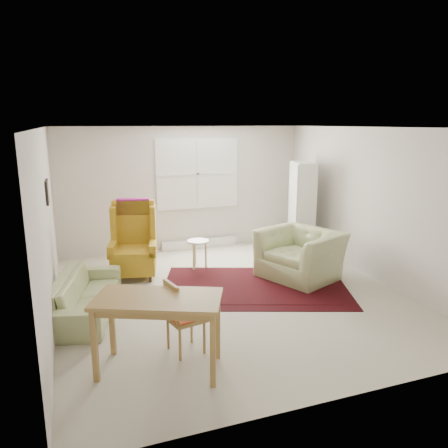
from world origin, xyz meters
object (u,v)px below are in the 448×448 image
object	(u,v)px
sofa	(85,287)
armchair	(300,250)
wingback_chair	(133,240)
stool	(198,254)
cabinet	(302,209)
desk	(159,334)
coffee_table	(291,264)
desk_chair	(186,316)

from	to	relation	value
sofa	armchair	world-z (taller)	armchair
wingback_chair	stool	world-z (taller)	wingback_chair
wingback_chair	cabinet	size ratio (longest dim) A/B	0.71
sofa	desk	distance (m)	1.88
stool	cabinet	distance (m)	2.30
sofa	stool	size ratio (longest dim) A/B	3.56
sofa	wingback_chair	world-z (taller)	wingback_chair
sofa	stool	xyz separation A→B (m)	(2.00, 1.32, -0.11)
stool	coffee_table	bearing A→B (deg)	-33.89
armchair	cabinet	size ratio (longest dim) A/B	0.68
sofa	cabinet	distance (m)	4.49
wingback_chair	stool	size ratio (longest dim) A/B	2.50
cabinet	desk	distance (m)	4.82
armchair	wingback_chair	distance (m)	2.82
wingback_chair	cabinet	world-z (taller)	cabinet
wingback_chair	coffee_table	world-z (taller)	wingback_chair
wingback_chair	coffee_table	bearing A→B (deg)	-5.06
wingback_chair	desk_chair	distance (m)	2.71
coffee_table	stool	world-z (taller)	stool
sofa	wingback_chair	xyz separation A→B (m)	(0.84, 1.22, 0.28)
wingback_chair	cabinet	xyz separation A→B (m)	(3.36, 0.27, 0.26)
coffee_table	stool	bearing A→B (deg)	146.11
desk	sofa	bearing A→B (deg)	110.93
sofa	desk	world-z (taller)	desk
desk_chair	cabinet	bearing A→B (deg)	-59.44
desk	cabinet	bearing A→B (deg)	42.58
cabinet	stool	bearing A→B (deg)	-158.98
coffee_table	cabinet	world-z (taller)	cabinet
desk	coffee_table	bearing A→B (deg)	38.28
desk	desk_chair	xyz separation A→B (m)	(0.36, 0.28, 0.02)
cabinet	desk_chair	world-z (taller)	cabinet
armchair	coffee_table	size ratio (longest dim) A/B	2.37
armchair	desk_chair	world-z (taller)	armchair
sofa	desk_chair	size ratio (longest dim) A/B	2.15
coffee_table	cabinet	bearing A→B (deg)	53.48
armchair	desk_chair	bearing A→B (deg)	-77.88
coffee_table	desk_chair	size ratio (longest dim) A/B	0.60
sofa	cabinet	xyz separation A→B (m)	(4.20, 1.49, 0.54)
sofa	armchair	xyz separation A→B (m)	(3.49, 0.27, 0.11)
desk	desk_chair	size ratio (longest dim) A/B	1.50
armchair	stool	distance (m)	1.83
desk_chair	armchair	bearing A→B (deg)	-67.21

